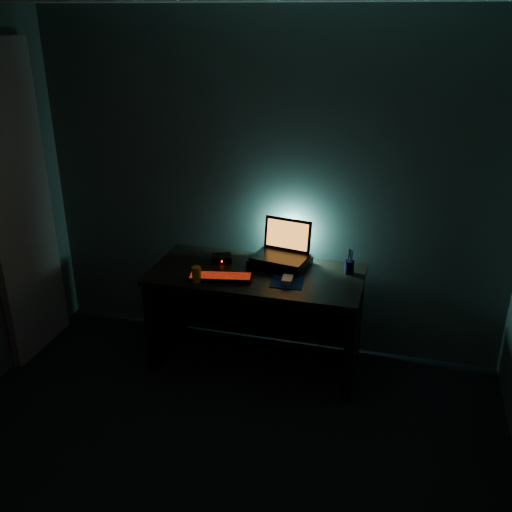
# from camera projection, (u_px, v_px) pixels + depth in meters

# --- Properties ---
(room) EXTENTS (3.50, 4.00, 2.50)m
(room) POSITION_uv_depth(u_px,v_px,m) (156.00, 321.00, 2.39)
(room) COLOR black
(room) RESTS_ON ground
(desk) EXTENTS (1.50, 0.70, 0.75)m
(desk) POSITION_uv_depth(u_px,v_px,m) (258.00, 301.00, 4.17)
(desk) COLOR black
(desk) RESTS_ON ground
(curtain) EXTENTS (0.06, 0.65, 2.30)m
(curtain) POSITION_uv_depth(u_px,v_px,m) (20.00, 207.00, 4.10)
(curtain) COLOR #B8AB93
(curtain) RESTS_ON ground
(riser) EXTENTS (0.45, 0.37, 0.06)m
(riser) POSITION_uv_depth(u_px,v_px,m) (280.00, 262.00, 4.12)
(riser) COLOR black
(riser) RESTS_ON desk
(laptop) EXTENTS (0.42, 0.34, 0.26)m
(laptop) POSITION_uv_depth(u_px,v_px,m) (283.00, 248.00, 4.12)
(laptop) COLOR black
(laptop) RESTS_ON riser
(keyboard) EXTENTS (0.45, 0.22, 0.03)m
(keyboard) POSITION_uv_depth(u_px,v_px,m) (220.00, 277.00, 3.92)
(keyboard) COLOR black
(keyboard) RESTS_ON desk
(mousepad) EXTENTS (0.23, 0.21, 0.00)m
(mousepad) POSITION_uv_depth(u_px,v_px,m) (287.00, 282.00, 3.87)
(mousepad) COLOR navy
(mousepad) RESTS_ON desk
(mouse) EXTENTS (0.08, 0.12, 0.03)m
(mouse) POSITION_uv_depth(u_px,v_px,m) (287.00, 280.00, 3.87)
(mouse) COLOR gray
(mouse) RESTS_ON mousepad
(pen_cup) EXTENTS (0.08, 0.08, 0.09)m
(pen_cup) POSITION_uv_depth(u_px,v_px,m) (349.00, 267.00, 4.00)
(pen_cup) COLOR black
(pen_cup) RESTS_ON desk
(juice_glass) EXTENTS (0.08, 0.08, 0.11)m
(juice_glass) POSITION_uv_depth(u_px,v_px,m) (197.00, 274.00, 3.87)
(juice_glass) COLOR orange
(juice_glass) RESTS_ON desk
(router) EXTENTS (0.17, 0.16, 0.05)m
(router) POSITION_uv_depth(u_px,v_px,m) (222.00, 258.00, 4.20)
(router) COLOR black
(router) RESTS_ON desk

